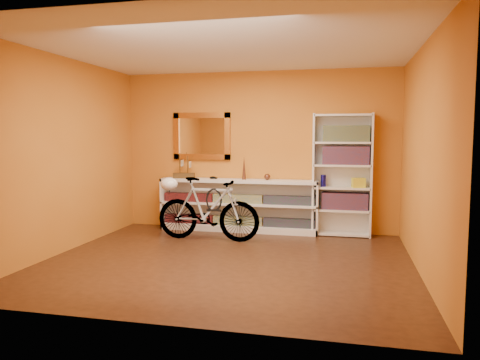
% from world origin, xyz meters
% --- Properties ---
extents(floor, '(4.50, 4.00, 0.01)m').
position_xyz_m(floor, '(0.00, 0.00, -0.01)').
color(floor, black).
rests_on(floor, ground).
extents(ceiling, '(4.50, 4.00, 0.01)m').
position_xyz_m(ceiling, '(0.00, 0.00, 2.60)').
color(ceiling, silver).
rests_on(ceiling, ground).
extents(back_wall, '(4.50, 0.01, 2.60)m').
position_xyz_m(back_wall, '(0.00, 2.00, 1.30)').
color(back_wall, '#BB691C').
rests_on(back_wall, ground).
extents(left_wall, '(0.01, 4.00, 2.60)m').
position_xyz_m(left_wall, '(-2.25, 0.00, 1.30)').
color(left_wall, '#BB691C').
rests_on(left_wall, ground).
extents(right_wall, '(0.01, 4.00, 2.60)m').
position_xyz_m(right_wall, '(2.25, 0.00, 1.30)').
color(right_wall, '#BB691C').
rests_on(right_wall, ground).
extents(gilt_mirror, '(0.98, 0.06, 0.78)m').
position_xyz_m(gilt_mirror, '(-0.95, 1.97, 1.55)').
color(gilt_mirror, '#9C5B1C').
rests_on(gilt_mirror, back_wall).
extents(wall_socket, '(0.09, 0.02, 0.09)m').
position_xyz_m(wall_socket, '(0.90, 1.99, 0.25)').
color(wall_socket, silver).
rests_on(wall_socket, back_wall).
extents(console_unit, '(2.60, 0.35, 0.85)m').
position_xyz_m(console_unit, '(-0.29, 1.81, 0.42)').
color(console_unit, silver).
rests_on(console_unit, floor).
extents(cd_row_lower, '(2.50, 0.13, 0.14)m').
position_xyz_m(cd_row_lower, '(-0.29, 1.79, 0.17)').
color(cd_row_lower, black).
rests_on(cd_row_lower, console_unit).
extents(cd_row_upper, '(2.50, 0.13, 0.14)m').
position_xyz_m(cd_row_upper, '(-0.29, 1.79, 0.54)').
color(cd_row_upper, navy).
rests_on(cd_row_upper, console_unit).
extents(model_ship, '(0.37, 0.19, 0.42)m').
position_xyz_m(model_ship, '(-1.22, 1.81, 1.06)').
color(model_ship, '#3B2710').
rests_on(model_ship, console_unit).
extents(toy_car, '(0.00, 0.00, 0.00)m').
position_xyz_m(toy_car, '(-0.70, 1.81, 0.85)').
color(toy_car, black).
rests_on(toy_car, console_unit).
extents(bronze_ornament, '(0.06, 0.06, 0.38)m').
position_xyz_m(bronze_ornament, '(-0.19, 1.81, 1.04)').
color(bronze_ornament, '#5A301E').
rests_on(bronze_ornament, console_unit).
extents(decorative_orb, '(0.10, 0.10, 0.10)m').
position_xyz_m(decorative_orb, '(0.19, 1.81, 0.90)').
color(decorative_orb, '#5A301E').
rests_on(decorative_orb, console_unit).
extents(bookcase, '(0.90, 0.30, 1.90)m').
position_xyz_m(bookcase, '(1.36, 1.84, 0.95)').
color(bookcase, silver).
rests_on(bookcase, floor).
extents(book_row_a, '(0.70, 0.22, 0.26)m').
position_xyz_m(book_row_a, '(1.41, 1.84, 0.55)').
color(book_row_a, maroon).
rests_on(book_row_a, bookcase).
extents(book_row_b, '(0.70, 0.22, 0.28)m').
position_xyz_m(book_row_b, '(1.41, 1.84, 1.25)').
color(book_row_b, maroon).
rests_on(book_row_b, bookcase).
extents(book_row_c, '(0.70, 0.22, 0.25)m').
position_xyz_m(book_row_c, '(1.41, 1.84, 1.59)').
color(book_row_c, navy).
rests_on(book_row_c, bookcase).
extents(travel_mug, '(0.08, 0.08, 0.18)m').
position_xyz_m(travel_mug, '(1.08, 1.82, 0.86)').
color(travel_mug, navy).
rests_on(travel_mug, bookcase).
extents(red_tin, '(0.17, 0.17, 0.18)m').
position_xyz_m(red_tin, '(1.16, 1.87, 1.56)').
color(red_tin, maroon).
rests_on(red_tin, bookcase).
extents(yellow_bag, '(0.22, 0.17, 0.15)m').
position_xyz_m(yellow_bag, '(1.61, 1.80, 0.84)').
color(yellow_bag, yellow).
rests_on(yellow_bag, bookcase).
extents(bicycle, '(0.46, 1.61, 0.94)m').
position_xyz_m(bicycle, '(-0.57, 1.04, 0.47)').
color(bicycle, silver).
rests_on(bicycle, floor).
extents(helmet, '(0.26, 0.25, 0.20)m').
position_xyz_m(helmet, '(-1.18, 1.06, 0.83)').
color(helmet, white).
rests_on(helmet, bicycle).
extents(u_lock, '(0.25, 0.03, 0.25)m').
position_xyz_m(u_lock, '(-0.48, 1.04, 0.61)').
color(u_lock, black).
rests_on(u_lock, bicycle).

